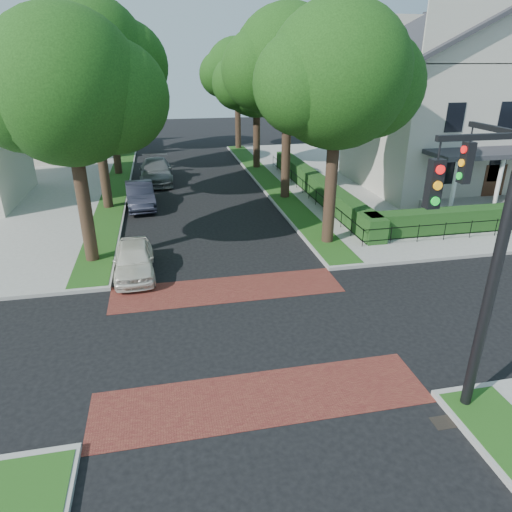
# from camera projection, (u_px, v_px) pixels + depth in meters

# --- Properties ---
(ground) EXTENTS (120.00, 120.00, 0.00)m
(ground) POSITION_uv_depth(u_px,v_px,m) (242.00, 333.00, 15.11)
(ground) COLOR black
(ground) RESTS_ON ground
(sidewalk_ne) EXTENTS (30.00, 30.00, 0.15)m
(sidewalk_ne) POSITION_uv_depth(u_px,v_px,m) (444.00, 174.00, 35.77)
(sidewalk_ne) COLOR gray
(sidewalk_ne) RESTS_ON ground
(crosswalk_far) EXTENTS (9.00, 2.20, 0.01)m
(crosswalk_far) POSITION_uv_depth(u_px,v_px,m) (227.00, 289.00, 17.98)
(crosswalk_far) COLOR maroon
(crosswalk_far) RESTS_ON ground
(crosswalk_near) EXTENTS (9.00, 2.20, 0.01)m
(crosswalk_near) POSITION_uv_depth(u_px,v_px,m) (262.00, 398.00, 12.23)
(crosswalk_near) COLOR maroon
(crosswalk_near) RESTS_ON ground
(storm_drain) EXTENTS (0.65, 0.45, 0.01)m
(storm_drain) POSITION_uv_depth(u_px,v_px,m) (445.00, 422.00, 11.41)
(storm_drain) COLOR black
(storm_drain) RESTS_ON ground
(grass_strip_ne) EXTENTS (1.60, 29.80, 0.02)m
(grass_strip_ne) POSITION_uv_depth(u_px,v_px,m) (269.00, 181.00, 33.21)
(grass_strip_ne) COLOR #264C15
(grass_strip_ne) RESTS_ON sidewalk_ne
(grass_strip_nw) EXTENTS (1.60, 29.80, 0.02)m
(grass_strip_nw) POSITION_uv_depth(u_px,v_px,m) (115.00, 189.00, 31.20)
(grass_strip_nw) COLOR #264C15
(grass_strip_nw) RESTS_ON sidewalk_nw
(tree_right_near) EXTENTS (7.75, 6.67, 10.66)m
(tree_right_near) POSITION_uv_depth(u_px,v_px,m) (338.00, 77.00, 19.62)
(tree_right_near) COLOR black
(tree_right_near) RESTS_ON sidewalk_ne
(tree_right_mid) EXTENTS (8.25, 7.09, 11.22)m
(tree_right_mid) POSITION_uv_depth(u_px,v_px,m) (289.00, 66.00, 26.68)
(tree_right_mid) COLOR black
(tree_right_mid) RESTS_ON sidewalk_ne
(tree_right_far) EXTENTS (7.25, 6.23, 9.74)m
(tree_right_far) POSITION_uv_depth(u_px,v_px,m) (257.00, 79.00, 35.17)
(tree_right_far) COLOR black
(tree_right_far) RESTS_ON sidewalk_ne
(tree_right_back) EXTENTS (7.50, 6.45, 10.20)m
(tree_right_back) POSITION_uv_depth(u_px,v_px,m) (238.00, 71.00, 43.12)
(tree_right_back) COLOR black
(tree_right_back) RESTS_ON sidewalk_ne
(tree_left_near) EXTENTS (7.50, 6.45, 10.20)m
(tree_left_near) POSITION_uv_depth(u_px,v_px,m) (70.00, 90.00, 17.71)
(tree_left_near) COLOR black
(tree_left_near) RESTS_ON sidewalk_nw
(tree_left_mid) EXTENTS (8.00, 6.88, 11.48)m
(tree_left_mid) POSITION_uv_depth(u_px,v_px,m) (92.00, 59.00, 24.48)
(tree_left_mid) COLOR black
(tree_left_mid) RESTS_ON sidewalk_nw
(tree_left_far) EXTENTS (7.00, 6.02, 9.86)m
(tree_left_far) POSITION_uv_depth(u_px,v_px,m) (109.00, 77.00, 33.03)
(tree_left_far) COLOR black
(tree_left_far) RESTS_ON sidewalk_nw
(tree_left_back) EXTENTS (7.75, 6.66, 10.44)m
(tree_left_back) POSITION_uv_depth(u_px,v_px,m) (117.00, 70.00, 41.02)
(tree_left_back) COLOR black
(tree_left_back) RESTS_ON sidewalk_nw
(hedge_main_road) EXTENTS (1.00, 18.00, 1.20)m
(hedge_main_road) POSITION_uv_depth(u_px,v_px,m) (318.00, 186.00, 29.72)
(hedge_main_road) COLOR #234819
(hedge_main_road) RESTS_ON sidewalk_ne
(fence_main_road) EXTENTS (0.06, 18.00, 0.90)m
(fence_main_road) POSITION_uv_depth(u_px,v_px,m) (306.00, 189.00, 29.63)
(fence_main_road) COLOR black
(fence_main_road) RESTS_ON sidewalk_ne
(house_victorian) EXTENTS (13.00, 13.05, 12.48)m
(house_victorian) POSITION_uv_depth(u_px,v_px,m) (458.00, 97.00, 30.27)
(house_victorian) COLOR beige
(house_victorian) RESTS_ON sidewalk_ne
(traffic_signal) EXTENTS (2.17, 2.00, 8.00)m
(traffic_signal) POSITION_uv_depth(u_px,v_px,m) (489.00, 237.00, 10.18)
(traffic_signal) COLOR black
(traffic_signal) RESTS_ON sidewalk_se
(parked_car_front) EXTENTS (1.76, 4.07, 1.37)m
(parked_car_front) POSITION_uv_depth(u_px,v_px,m) (134.00, 260.00, 18.98)
(parked_car_front) COLOR silver
(parked_car_front) RESTS_ON ground
(parked_car_middle) EXTENTS (2.00, 4.68, 1.50)m
(parked_car_middle) POSITION_uv_depth(u_px,v_px,m) (140.00, 195.00, 27.71)
(parked_car_middle) COLOR black
(parked_car_middle) RESTS_ON ground
(parked_car_rear) EXTENTS (2.36, 5.69, 1.64)m
(parked_car_rear) POSITION_uv_depth(u_px,v_px,m) (156.00, 171.00, 33.34)
(parked_car_rear) COLOR slate
(parked_car_rear) RESTS_ON ground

